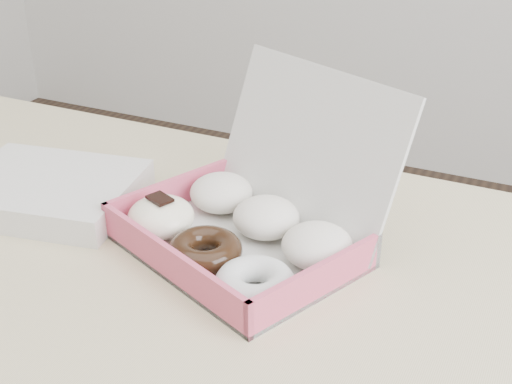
% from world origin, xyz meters
% --- Properties ---
extents(table, '(1.20, 0.80, 0.75)m').
position_xyz_m(table, '(0.00, 0.00, 0.67)').
color(table, tan).
rests_on(table, ground).
extents(donut_box, '(0.35, 0.34, 0.19)m').
position_xyz_m(donut_box, '(0.03, 0.13, 0.78)').
color(donut_box, silver).
rests_on(donut_box, table).
extents(newspapers, '(0.25, 0.22, 0.04)m').
position_xyz_m(newspapers, '(-0.25, 0.11, 0.77)').
color(newspapers, white).
rests_on(newspapers, table).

